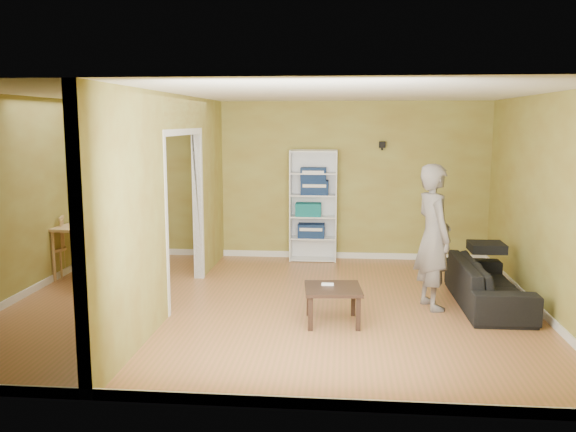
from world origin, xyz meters
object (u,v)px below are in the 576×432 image
object	(u,v)px
chair_near	(89,257)
bookshelf	(313,205)
chair_left	(51,247)
sofa	(488,276)
dining_table	(101,231)
person	(434,224)
coffee_table	(333,293)
chair_far	(125,237)

from	to	relation	value
chair_near	bookshelf	bearing A→B (deg)	32.82
chair_left	sofa	bearing A→B (deg)	65.72
dining_table	chair_near	distance (m)	0.70
bookshelf	chair_near	world-z (taller)	bookshelf
chair_near	sofa	bearing A→B (deg)	-5.31
sofa	chair_left	bearing A→B (deg)	81.86
person	bookshelf	bearing A→B (deg)	15.12
bookshelf	chair_left	world-z (taller)	bookshelf
sofa	chair_near	xyz separation A→B (m)	(-5.24, 0.23, 0.09)
coffee_table	chair_near	size ratio (longest dim) A/B	0.69
sofa	coffee_table	xyz separation A→B (m)	(-1.91, -0.87, -0.01)
sofa	chair_far	size ratio (longest dim) A/B	2.02
bookshelf	chair_left	xyz separation A→B (m)	(-3.76, -1.53, -0.45)
sofa	dining_table	xyz separation A→B (m)	(-5.33, 0.88, 0.32)
sofa	chair_near	size ratio (longest dim) A/B	2.11
chair_left	chair_near	xyz separation A→B (m)	(0.82, -0.57, -0.00)
chair_far	coffee_table	bearing A→B (deg)	130.69
sofa	chair_near	distance (m)	5.25
coffee_table	chair_near	world-z (taller)	chair_near
chair_left	chair_near	bearing A→B (deg)	38.17
dining_table	chair_near	xyz separation A→B (m)	(0.09, -0.65, -0.24)
person	coffee_table	size ratio (longest dim) A/B	3.32
person	chair_far	bearing A→B (deg)	51.92
bookshelf	chair_near	xyz separation A→B (m)	(-2.94, -2.11, -0.45)
chair_left	chair_far	distance (m)	1.12
bookshelf	coffee_table	bearing A→B (deg)	-83.12
dining_table	chair_left	xyz separation A→B (m)	(-0.73, -0.08, -0.23)
chair_left	chair_near	world-z (taller)	chair_left
person	chair_near	world-z (taller)	person
sofa	chair_near	bearing A→B (deg)	86.90
bookshelf	person	bearing A→B (deg)	-57.70
coffee_table	sofa	bearing A→B (deg)	24.47
person	coffee_table	xyz separation A→B (m)	(-1.20, -0.70, -0.69)
sofa	bookshelf	world-z (taller)	bookshelf
bookshelf	dining_table	bearing A→B (deg)	-154.32
chair_left	chair_far	size ratio (longest dim) A/B	0.96
sofa	dining_table	distance (m)	5.41
person	chair_near	size ratio (longest dim) A/B	2.30
dining_table	chair_far	distance (m)	0.71
sofa	chair_left	xyz separation A→B (m)	(-6.06, 0.80, 0.09)
sofa	person	xyz separation A→B (m)	(-0.72, -0.17, 0.68)
sofa	person	distance (m)	1.00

